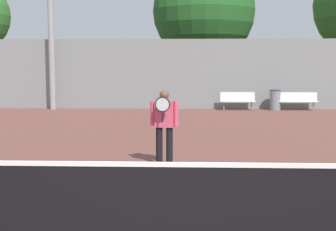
{
  "coord_description": "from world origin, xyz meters",
  "views": [
    {
      "loc": [
        0.42,
        -5.05,
        2.08
      ],
      "look_at": [
        -0.03,
        5.84,
        0.91
      ],
      "focal_mm": 50.0,
      "sensor_mm": 36.0,
      "label": 1
    }
  ],
  "objects": [
    {
      "name": "trash_bin",
      "position": [
        4.52,
        16.84,
        0.48
      ],
      "size": [
        0.51,
        0.51,
        0.95
      ],
      "color": "gray",
      "rests_on": "ground_plane"
    },
    {
      "name": "tennis_net",
      "position": [
        0.0,
        0.0,
        0.52
      ],
      "size": [
        11.92,
        0.09,
        1.02
      ],
      "color": "#99999E",
      "rests_on": "ground_plane"
    },
    {
      "name": "bench_adjacent_court",
      "position": [
        5.52,
        16.91,
        0.51
      ],
      "size": [
        1.94,
        0.4,
        0.84
      ],
      "color": "white",
      "rests_on": "ground_plane"
    },
    {
      "name": "back_fence",
      "position": [
        0.0,
        17.48,
        1.67
      ],
      "size": [
        30.11,
        0.06,
        3.34
      ],
      "color": "gray",
      "rests_on": "ground_plane"
    },
    {
      "name": "tree_green_tall",
      "position": [
        1.37,
        22.7,
        5.24
      ],
      "size": [
        5.95,
        5.95,
        8.23
      ],
      "color": "brown",
      "rests_on": "ground_plane"
    },
    {
      "name": "tennis_player",
      "position": [
        -0.06,
        4.63,
        0.89
      ],
      "size": [
        0.59,
        0.42,
        1.57
      ],
      "rotation": [
        0.0,
        0.0,
        -0.08
      ],
      "color": "black",
      "rests_on": "ground_plane"
    },
    {
      "name": "bench_courtside_near",
      "position": [
        2.79,
        16.91,
        0.51
      ],
      "size": [
        1.62,
        0.4,
        0.84
      ],
      "color": "white",
      "rests_on": "ground_plane"
    }
  ]
}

